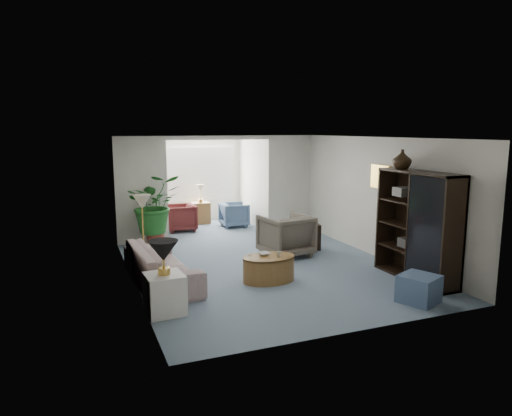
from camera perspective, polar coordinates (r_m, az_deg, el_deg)
name	(u,v)px	position (r m, az deg, el deg)	size (l,w,h in m)	color
floor	(268,269)	(9.04, 1.42, -7.49)	(6.00, 6.00, 0.00)	#7B8FA2
sunroom_floor	(209,228)	(12.79, -5.81, -2.42)	(2.60, 2.60, 0.00)	#7B8FA2
back_pier_left	(142,191)	(11.13, -13.79, 2.08)	(1.20, 0.12, 2.50)	beige
back_pier_right	(290,184)	(12.24, 4.12, 2.99)	(1.20, 0.12, 2.50)	beige
back_header	(219,138)	(11.46, -4.49, 8.55)	(2.60, 0.12, 0.10)	beige
window_pane	(197,173)	(13.61, -7.16, 4.25)	(2.20, 0.02, 1.50)	white
window_blinds	(198,173)	(13.58, -7.13, 4.24)	(2.20, 0.02, 1.50)	white
framed_picture	(381,177)	(9.84, 15.02, 3.70)	(0.04, 0.50, 0.40)	beige
sofa	(161,265)	(8.31, -11.48, -6.86)	(2.25, 0.88, 0.66)	beige
end_table	(165,294)	(7.03, -11.08, -10.24)	(0.53, 0.53, 0.59)	white
table_lamp	(163,251)	(6.84, -11.26, -5.16)	(0.44, 0.44, 0.30)	black
floor_lamp	(142,202)	(9.42, -13.75, 0.74)	(0.36, 0.36, 0.28)	beige
coffee_table	(269,269)	(8.31, 1.58, -7.41)	(0.95, 0.95, 0.45)	brown
coffee_bowl	(264,254)	(8.31, 0.99, -5.62)	(0.20, 0.20, 0.05)	silver
coffee_cup	(279,254)	(8.21, 2.83, -5.66)	(0.10, 0.10, 0.09)	#B6B29F
wingback_chair	(286,235)	(9.89, 3.65, -3.35)	(0.94, 0.97, 0.88)	#6A6354
side_table_dark	(308,237)	(10.49, 6.40, -3.50)	(0.48, 0.38, 0.57)	black
entertainment_cabinet	(417,226)	(8.72, 19.10, -2.10)	(0.47, 1.74, 1.94)	black
cabinet_urn	(402,159)	(8.95, 17.42, 5.71)	(0.34, 0.34, 0.35)	black
ottoman	(419,289)	(7.77, 19.27, -9.29)	(0.54, 0.54, 0.43)	slate
plant_pot	(156,240)	(10.93, -12.17, -3.82)	(0.40, 0.40, 0.32)	#A33D2F
house_plant	(154,204)	(10.77, -12.33, 0.49)	(1.21, 1.05, 1.34)	#216122
sunroom_chair_blue	(234,215)	(12.86, -2.67, -0.82)	(0.70, 0.72, 0.66)	slate
sunroom_chair_maroon	(181,218)	(12.46, -9.20, -1.17)	(0.75, 0.77, 0.70)	maroon
sunroom_table	(201,213)	(13.36, -6.76, -0.60)	(0.49, 0.38, 0.60)	brown
shelf_clutter	(416,213)	(8.64, 18.96, -0.62)	(0.30, 0.96, 1.06)	#3E3C39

